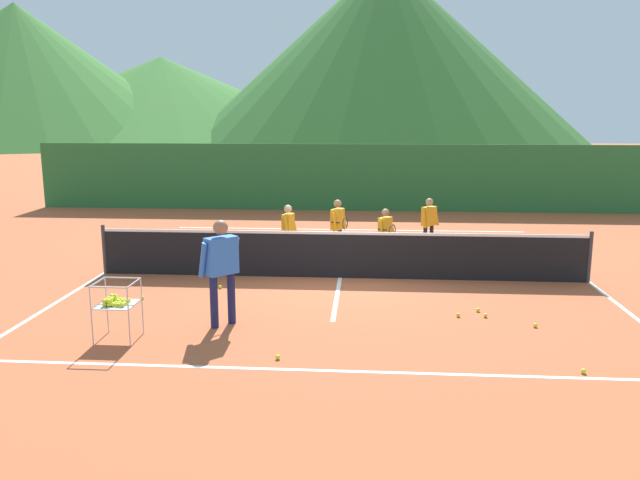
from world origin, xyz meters
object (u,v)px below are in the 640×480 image
Objects in this scene: tennis_net at (340,254)px; student_3 at (429,220)px; instructor at (222,263)px; tennis_ball_6 at (278,357)px; student_1 at (338,223)px; tennis_ball_0 at (485,315)px; student_0 at (288,228)px; tennis_ball_2 at (220,287)px; tennis_ball_3 at (142,298)px; tennis_ball_4 at (535,325)px; student_2 at (385,231)px; tennis_ball_5 at (458,315)px; ball_cart at (116,302)px; tennis_ball_7 at (583,371)px; tennis_ball_1 at (478,310)px.

tennis_net is 3.40m from student_3.
tennis_ball_6 is at bearing -52.00° from instructor.
student_1 is 5.12m from tennis_ball_0.
tennis_ball_2 is (-1.06, -2.36, -0.76)m from student_0.
tennis_ball_3 is 6.89m from tennis_ball_4.
tennis_ball_2 is 1.00× the size of tennis_ball_3.
tennis_ball_4 is (2.29, -4.21, -0.72)m from student_2.
instructor reaches higher than student_2.
tennis_ball_6 is (-1.63, -5.85, -0.72)m from student_2.
tennis_net is at bearing 130.84° from tennis_ball_5.
student_1 reaches higher than ball_cart.
ball_cart is at bearing 166.36° from tennis_ball_6.
student_3 is (1.09, 1.35, 0.04)m from student_2.
tennis_ball_3 is at bearing 171.30° from tennis_ball_4.
tennis_ball_6 is (-2.73, -7.20, -0.76)m from student_3.
tennis_net is at bearing -85.77° from student_1.
instructor is 1.25× the size of student_1.
student_0 is 7.67m from tennis_ball_7.
tennis_ball_4 is (4.49, -4.23, -0.76)m from student_0.
tennis_net is at bearing -125.41° from student_2.
tennis_ball_4 is 1.83m from tennis_ball_7.
tennis_ball_0 and tennis_ball_3 have the same top height.
student_2 reaches higher than tennis_ball_6.
instructor is 5.48m from tennis_ball_7.
tennis_ball_2 is at bearing 163.68° from tennis_ball_0.
ball_cart reaches higher than tennis_ball_5.
ball_cart is 5.96m from tennis_ball_0.
tennis_ball_3 is (-3.42, -3.70, -0.79)m from student_1.
tennis_ball_6 is (-3.22, -2.09, 0.00)m from tennis_ball_0.
tennis_ball_3 is (-4.52, -3.17, -0.72)m from student_2.
student_3 is 19.50× the size of tennis_ball_1.
tennis_ball_3 is at bearing 174.49° from tennis_ball_0.
tennis_net is 4.57m from tennis_ball_6.
tennis_ball_6 is at bearing -13.64° from ball_cart.
tennis_ball_4 and tennis_ball_6 have the same top height.
instructor is at bearing -169.67° from tennis_ball_5.
tennis_ball_7 is (5.71, -3.70, 0.00)m from tennis_ball_2.
instructor is 4.53m from student_0.
tennis_ball_4 is at bearing -43.89° from tennis_ball_1.
tennis_ball_6 is at bearing -142.76° from tennis_ball_1.
student_2 reaches higher than tennis_ball_2.
student_3 is (3.81, 5.82, -0.24)m from instructor.
student_2 is 18.49× the size of tennis_ball_5.
tennis_ball_3 is at bearing -144.99° from student_2.
tennis_ball_0 is (0.49, -5.11, -0.76)m from student_3.
student_3 is at bearing 94.94° from tennis_ball_1.
tennis_ball_3 is (-2.32, -3.19, -0.76)m from student_0.
tennis_ball_0 is at bearing -43.42° from tennis_net.
tennis_ball_0 and tennis_ball_2 have the same top height.
tennis_ball_7 is (0.16, -1.82, 0.00)m from tennis_ball_4.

